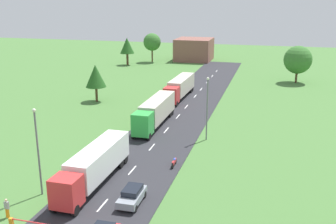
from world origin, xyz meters
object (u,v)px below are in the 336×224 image
Objects in this scene: barrier_gate at (20,223)px; tree_maple at (96,76)px; truck_third at (180,87)px; car_second at (132,195)px; motorcycle_courier at (174,162)px; lamppost_lead at (38,148)px; truck_second at (155,111)px; lamppost_second at (207,106)px; distant_building at (194,49)px; person_second at (7,208)px; tree_elm at (298,60)px; truck_lead at (95,164)px; tree_oak at (152,42)px; tree_pine at (127,46)px.

tree_maple is at bearing 106.49° from barrier_gate.
truck_third is 3.49× the size of car_second.
car_second is 2.02× the size of motorcycle_courier.
lamppost_lead is at bearing -138.09° from motorcycle_courier.
lamppost_second reaches higher than truck_second.
distant_building is at bearing 96.42° from truck_second.
tree_maple is (-9.58, 38.57, 3.75)m from person_second.
tree_elm is at bearing -42.16° from distant_building.
barrier_gate is (-2.60, -29.27, -1.53)m from truck_second.
car_second is 86.97m from distant_building.
truck_third is 31.63m from motorcycle_courier.
distant_building reaches higher than truck_lead.
car_second is 19.47m from lamppost_second.
distant_building is at bearing 82.08° from tree_maple.
lamppost_lead is 86.73m from distant_building.
barrier_gate is 0.56× the size of tree_oak.
truck_second reaches higher than barrier_gate.
truck_third is (-0.39, 17.25, -0.07)m from truck_second.
lamppost_lead is 66.10m from tree_elm.
tree_pine is (-18.51, 77.90, 4.39)m from person_second.
tree_oak is 0.76× the size of distant_building.
distant_building reaches higher than person_second.
tree_pine reaches higher than person_second.
tree_pine is (-23.05, 69.95, 3.20)m from truck_lead.
distant_building is at bearing 91.82° from lamppost_lead.
person_second is at bearing -96.35° from lamppost_lead.
lamppost_lead is 0.79× the size of distant_building.
truck_third reaches higher than truck_lead.
person_second reaches higher than barrier_gate.
barrier_gate is 0.57× the size of tree_elm.
motorcycle_courier is at bearing -64.91° from truck_second.
truck_second is at bearing -64.98° from tree_pine.
lamppost_second reaches higher than tree_oak.
lamppost_lead is at bearing -88.18° from distant_building.
tree_maple is 0.83× the size of tree_elm.
person_second is (-11.25, -14.18, 0.41)m from motorcycle_courier.
lamppost_lead reaches higher than lamppost_second.
lamppost_lead is 35.50m from tree_maple.
tree_pine is at bearing 111.09° from car_second.
car_second is 0.85× the size of barrier_gate.
car_second is 38.77m from tree_maple.
car_second is 0.48× the size of tree_elm.
distant_building is (-13.50, 77.03, 2.68)m from motorcycle_courier.
lamppost_lead is at bearing 83.65° from person_second.
distant_building is (-6.75, 46.17, 1.07)m from truck_third.
tree_pine reaches higher than distant_building.
person_second is at bearing -81.02° from tree_oak.
truck_second is 1.82× the size of tree_pine.
person_second is 91.26m from distant_building.
barrier_gate is (-2.26, -9.43, -1.44)m from truck_lead.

